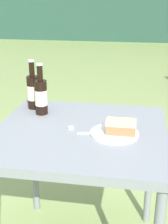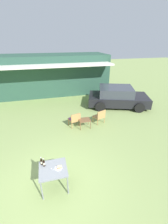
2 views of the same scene
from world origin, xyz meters
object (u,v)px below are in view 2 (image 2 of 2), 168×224
(wicker_chair_cushioned, at_px, (75,119))
(cake_on_plate, at_px, (59,167))
(wicker_chair_plain, at_px, (100,116))
(cola_bottle_near, at_px, (44,163))
(cola_bottle_far, at_px, (42,162))
(patio_table, at_px, (53,171))
(parked_car, at_px, (117,97))
(garden_side_table, at_px, (85,120))

(wicker_chair_cushioned, distance_m, cake_on_plate, 3.53)
(wicker_chair_plain, relative_size, cake_on_plate, 3.49)
(cola_bottle_near, height_order, cola_bottle_far, same)
(patio_table, xyz_separation_m, cake_on_plate, (0.17, -0.02, 0.10))
(wicker_chair_cushioned, height_order, wicker_chair_plain, same)
(parked_car, relative_size, garden_side_table, 7.53)
(cake_on_plate, relative_size, cola_bottle_near, 0.82)
(garden_side_table, xyz_separation_m, cola_bottle_far, (-2.04, -2.84, 0.45))
(cake_on_plate, height_order, cola_bottle_far, cola_bottle_far)
(parked_car, relative_size, cola_bottle_far, 15.99)
(wicker_chair_plain, relative_size, garden_side_table, 1.34)
(parked_car, height_order, cake_on_plate, parked_car)
(parked_car, relative_size, cake_on_plate, 19.55)
(wicker_chair_plain, bearing_deg, cola_bottle_far, 25.47)
(patio_table, bearing_deg, cola_bottle_near, 143.94)
(parked_car, bearing_deg, garden_side_table, -123.07)
(cola_bottle_near, relative_size, cola_bottle_far, 1.00)
(garden_side_table, xyz_separation_m, patio_table, (-1.74, -3.08, 0.27))
(parked_car, distance_m, wicker_chair_cushioned, 3.81)
(cola_bottle_far, bearing_deg, cola_bottle_near, -48.30)
(wicker_chair_cushioned, xyz_separation_m, cake_on_plate, (-1.11, -3.34, 0.35))
(parked_car, height_order, wicker_chair_plain, parked_car)
(garden_side_table, xyz_separation_m, cake_on_plate, (-1.57, -3.10, 0.37))
(cake_on_plate, bearing_deg, parked_car, 50.27)
(garden_side_table, bearing_deg, cola_bottle_near, -124.17)
(garden_side_table, distance_m, patio_table, 3.55)
(wicker_chair_cushioned, bearing_deg, cola_bottle_far, 47.10)
(wicker_chair_cushioned, bearing_deg, cola_bottle_near, 48.64)
(wicker_chair_plain, relative_size, patio_table, 0.96)
(garden_side_table, distance_m, cola_bottle_far, 3.52)
(parked_car, distance_m, wicker_chair_plain, 2.75)
(garden_side_table, bearing_deg, patio_table, -119.49)
(wicker_chair_plain, xyz_separation_m, cola_bottle_far, (-2.92, -3.05, 0.41))
(wicker_chair_cushioned, height_order, cola_bottle_near, cola_bottle_near)
(cola_bottle_far, bearing_deg, garden_side_table, 54.22)
(patio_table, xyz_separation_m, cola_bottle_far, (-0.30, 0.25, 0.18))
(wicker_chair_cushioned, relative_size, wicker_chair_plain, 1.00)
(garden_side_table, height_order, cola_bottle_far, cola_bottle_far)
(cake_on_plate, distance_m, cola_bottle_near, 0.46)
(patio_table, distance_m, cake_on_plate, 0.20)
(cola_bottle_near, bearing_deg, parked_car, 46.70)
(cola_bottle_near, bearing_deg, wicker_chair_plain, 47.62)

